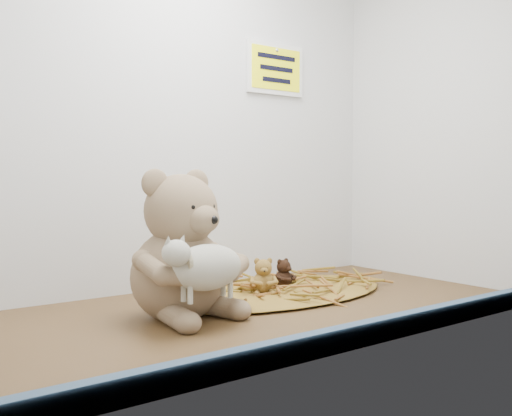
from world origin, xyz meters
TOP-DOWN VIEW (x-y plane):
  - alcove_shell at (0.00, 9.00)cm, footprint 120.40×60.20cm
  - front_rail at (0.00, -28.80)cm, footprint 119.28×2.20cm
  - straw_bed at (14.68, 10.58)cm, footprint 58.52×33.98cm
  - main_teddy at (-13.02, 4.10)cm, footprint 26.89×27.86cm
  - toy_lamb at (-13.02, -5.91)cm, footprint 17.53×10.70cm
  - mini_teddy_tan at (10.86, 9.39)cm, footprint 8.83×8.95cm
  - mini_teddy_brown at (18.51, 11.77)cm, footprint 6.42×6.66cm
  - wall_sign at (30.00, 29.40)cm, footprint 16.00×1.20cm

SIDE VIEW (x-z plane):
  - straw_bed at x=14.68cm, z-range 0.00..1.13cm
  - front_rail at x=0.00cm, z-range 0.00..3.60cm
  - mini_teddy_brown at x=18.51cm, z-range 1.13..7.85cm
  - mini_teddy_tan at x=10.86cm, z-range 1.13..8.93cm
  - toy_lamb at x=-13.02cm, z-range 5.07..16.40cm
  - main_teddy at x=-13.02cm, z-range 0.00..27.94cm
  - alcove_shell at x=0.00cm, z-range -0.20..90.20cm
  - wall_sign at x=30.00cm, z-range 49.50..60.50cm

